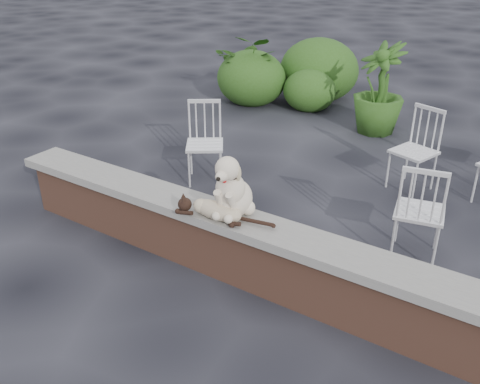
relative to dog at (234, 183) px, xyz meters
The scene contains 11 objects.
ground 1.08m from the dog, ahead, with size 60.00×60.00×0.00m, color black.
brick_wall 0.89m from the dog, ahead, with size 6.00×0.30×0.50m, color brown.
capstone 0.72m from the dog, ahead, with size 6.20×0.40×0.08m, color slate.
dog is the anchor object (origin of this frame).
cat 0.26m from the dog, 118.07° to the right, with size 1.00×0.24×0.17m, color #C3AA8B, non-canonical shape.
chair_a 1.94m from the dog, 134.46° to the left, with size 0.56×0.56×0.94m, color white, non-canonical shape.
chair_b 2.63m from the dog, 72.98° to the left, with size 0.56×0.56×0.94m, color white, non-canonical shape.
chair_c 1.71m from the dog, 42.65° to the left, with size 0.56×0.56×0.94m, color white, non-canonical shape.
potted_plant_a 5.06m from the dog, 121.17° to the left, with size 1.05×0.91×1.17m, color #2A5117.
potted_plant_b 4.08m from the dog, 93.47° to the left, with size 0.73×0.73×1.31m, color #2A5117.
shrubbery 5.20m from the dog, 112.45° to the left, with size 2.11×2.09×1.10m.
Camera 1 is at (1.49, -3.11, 2.71)m, focal length 39.25 mm.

